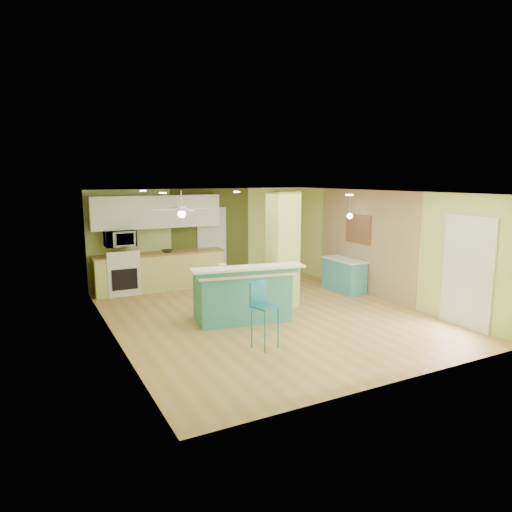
# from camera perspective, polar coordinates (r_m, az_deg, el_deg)

# --- Properties ---
(floor) EXTENTS (6.00, 7.00, 0.01)m
(floor) POSITION_cam_1_polar(r_m,az_deg,el_deg) (9.39, 1.41, -7.51)
(floor) COLOR #A57D39
(floor) RESTS_ON ground
(ceiling) EXTENTS (6.00, 7.00, 0.01)m
(ceiling) POSITION_cam_1_polar(r_m,az_deg,el_deg) (8.97, 1.48, 8.00)
(ceiling) COLOR white
(ceiling) RESTS_ON wall_back
(wall_back) EXTENTS (6.00, 0.01, 2.50)m
(wall_back) POSITION_cam_1_polar(r_m,az_deg,el_deg) (12.25, -6.51, 2.52)
(wall_back) COLOR #BCD06F
(wall_back) RESTS_ON floor
(wall_front) EXTENTS (6.00, 0.01, 2.50)m
(wall_front) POSITION_cam_1_polar(r_m,az_deg,el_deg) (6.32, 17.02, -4.69)
(wall_front) COLOR #BCD06F
(wall_front) RESTS_ON floor
(wall_left) EXTENTS (0.01, 7.00, 2.50)m
(wall_left) POSITION_cam_1_polar(r_m,az_deg,el_deg) (8.10, -17.52, -1.59)
(wall_left) COLOR #BCD06F
(wall_left) RESTS_ON floor
(wall_right) EXTENTS (0.01, 7.00, 2.50)m
(wall_right) POSITION_cam_1_polar(r_m,az_deg,el_deg) (10.85, 15.48, 1.30)
(wall_right) COLOR #BCD06F
(wall_right) RESTS_ON floor
(wood_panel) EXTENTS (0.02, 3.40, 2.50)m
(wood_panel) POSITION_cam_1_polar(r_m,az_deg,el_deg) (11.28, 13.35, 1.70)
(wood_panel) COLOR #957555
(wood_panel) RESTS_ON floor
(olive_accent) EXTENTS (2.20, 0.02, 2.50)m
(olive_accent) POSITION_cam_1_polar(r_m,az_deg,el_deg) (12.30, -5.61, 2.57)
(olive_accent) COLOR #454B1E
(olive_accent) RESTS_ON floor
(interior_door) EXTENTS (0.82, 0.05, 2.00)m
(interior_door) POSITION_cam_1_polar(r_m,az_deg,el_deg) (12.31, -5.54, 1.40)
(interior_door) COLOR silver
(interior_door) RESTS_ON floor
(french_door) EXTENTS (0.04, 1.08, 2.10)m
(french_door) POSITION_cam_1_polar(r_m,az_deg,el_deg) (9.33, 24.89, -1.85)
(french_door) COLOR white
(french_door) RESTS_ON floor
(column) EXTENTS (0.55, 0.55, 2.50)m
(column) POSITION_cam_1_polar(r_m,az_deg,el_deg) (9.84, 3.35, 0.80)
(column) COLOR #ADBC57
(column) RESTS_ON floor
(kitchen_run) EXTENTS (3.25, 0.63, 0.94)m
(kitchen_run) POSITION_cam_1_polar(r_m,az_deg,el_deg) (11.69, -11.85, -1.85)
(kitchen_run) COLOR #D5CF6F
(kitchen_run) RESTS_ON floor
(stove) EXTENTS (0.76, 0.66, 1.08)m
(stove) POSITION_cam_1_polar(r_m,az_deg,el_deg) (11.47, -16.41, -2.32)
(stove) COLOR white
(stove) RESTS_ON floor
(upper_cabinets) EXTENTS (3.20, 0.34, 0.80)m
(upper_cabinets) POSITION_cam_1_polar(r_m,az_deg,el_deg) (11.60, -12.27, 5.43)
(upper_cabinets) COLOR white
(upper_cabinets) RESTS_ON wall_back
(microwave) EXTENTS (0.70, 0.48, 0.39)m
(microwave) POSITION_cam_1_polar(r_m,az_deg,el_deg) (11.33, -16.64, 2.10)
(microwave) COLOR white
(microwave) RESTS_ON wall_back
(ceiling_fan) EXTENTS (1.41, 1.41, 0.61)m
(ceiling_fan) POSITION_cam_1_polar(r_m,az_deg,el_deg) (10.39, -9.29, 5.75)
(ceiling_fan) COLOR silver
(ceiling_fan) RESTS_ON ceiling
(pendant_lamp) EXTENTS (0.14, 0.14, 0.69)m
(pendant_lamp) POSITION_cam_1_polar(r_m,az_deg,el_deg) (11.11, 11.65, 4.93)
(pendant_lamp) COLOR silver
(pendant_lamp) RESTS_ON ceiling
(wall_decor) EXTENTS (0.03, 0.90, 0.70)m
(wall_decor) POSITION_cam_1_polar(r_m,az_deg,el_deg) (11.38, 12.67, 3.32)
(wall_decor) COLOR brown
(wall_decor) RESTS_ON wood_panel
(peninsula) EXTENTS (2.19, 1.45, 1.15)m
(peninsula) POSITION_cam_1_polar(r_m,az_deg,el_deg) (8.99, -1.72, -4.73)
(peninsula) COLOR teal
(peninsula) RESTS_ON floor
(bar_stool) EXTENTS (0.45, 0.45, 1.10)m
(bar_stool) POSITION_cam_1_polar(r_m,az_deg,el_deg) (7.53, 0.76, -5.98)
(bar_stool) COLOR #1C677F
(bar_stool) RESTS_ON floor
(side_counter) EXTENTS (0.53, 1.24, 0.80)m
(side_counter) POSITION_cam_1_polar(r_m,az_deg,el_deg) (11.53, 10.90, -2.33)
(side_counter) COLOR teal
(side_counter) RESTS_ON floor
(fruit_bowl) EXTENTS (0.33, 0.33, 0.07)m
(fruit_bowl) POSITION_cam_1_polar(r_m,az_deg,el_deg) (11.63, -11.05, 0.64)
(fruit_bowl) COLOR #361F16
(fruit_bowl) RESTS_ON kitchen_run
(canister) EXTENTS (0.17, 0.17, 0.15)m
(canister) POSITION_cam_1_polar(r_m,az_deg,el_deg) (8.78, -4.27, -1.50)
(canister) COLOR yellow
(canister) RESTS_ON peninsula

